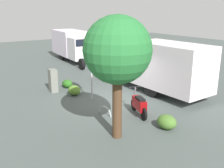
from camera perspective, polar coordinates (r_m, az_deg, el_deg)
ground_plane at (r=14.01m, az=0.52°, el=-3.55°), size 60.00×60.00×0.00m
box_truck_near at (r=15.32m, az=10.08°, el=4.22°), size 8.21×2.43×2.94m
box_truck_far at (r=25.04m, az=-8.48°, el=8.68°), size 7.73×2.70×2.74m
motorcycle at (r=11.97m, az=5.94°, el=-4.48°), size 1.75×0.78×1.20m
stop_sign at (r=13.49m, az=-4.62°, el=4.99°), size 0.71×0.33×3.19m
street_tree at (r=9.14m, az=1.20°, el=7.20°), size 2.44×2.44×4.56m
utility_cabinet at (r=15.64m, az=-12.79°, el=0.74°), size 0.61×0.46×1.35m
bike_rack_hoop at (r=12.13m, az=-1.49°, el=-6.75°), size 0.85×0.16×0.85m
shrub_near_sign at (r=16.38m, az=-9.76°, el=0.07°), size 0.74×0.60×0.50m
shrub_mid_verge at (r=10.92m, az=11.90°, el=-8.12°), size 0.86×0.70×0.59m
shrub_by_tree at (r=14.91m, az=-8.28°, el=-1.36°), size 0.82×0.67×0.56m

